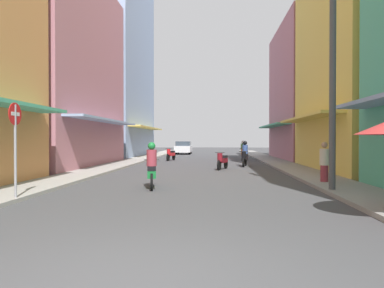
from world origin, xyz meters
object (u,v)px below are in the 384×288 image
at_px(motorbike_red, 171,154).
at_px(pedestrian_far, 324,163).
at_px(utility_pole, 333,66).
at_px(street_sign_no_entry, 15,138).
at_px(motorbike_maroon, 222,160).
at_px(motorbike_orange, 243,151).
at_px(motorbike_black, 245,155).
at_px(motorbike_green, 152,168).
at_px(parked_car, 184,148).

height_order(motorbike_red, pedestrian_far, pedestrian_far).
relative_size(utility_pole, street_sign_no_entry, 2.91).
distance_m(motorbike_red, pedestrian_far, 16.42).
bearing_deg(motorbike_maroon, pedestrian_far, -60.86).
bearing_deg(utility_pole, pedestrian_far, 79.56).
bearing_deg(motorbike_orange, motorbike_maroon, -100.95).
bearing_deg(street_sign_no_entry, motorbike_black, 61.33).
bearing_deg(motorbike_green, motorbike_maroon, 71.75).
height_order(motorbike_red, utility_pole, utility_pole).
relative_size(motorbike_maroon, motorbike_green, 0.97).
xyz_separation_m(parked_car, utility_pole, (7.20, -29.32, 3.20)).
xyz_separation_m(utility_pole, street_sign_no_entry, (-8.95, -2.14, -2.22)).
bearing_deg(pedestrian_far, utility_pole, -100.44).
bearing_deg(utility_pole, motorbike_black, 99.30).
height_order(motorbike_green, utility_pole, utility_pole).
bearing_deg(motorbike_orange, motorbike_green, -104.27).
relative_size(motorbike_red, motorbike_black, 0.99).
bearing_deg(motorbike_orange, motorbike_red, -164.83).
bearing_deg(motorbike_orange, utility_pole, -85.78).
bearing_deg(street_sign_no_entry, motorbike_orange, 69.55).
relative_size(pedestrian_far, utility_pole, 0.20).
height_order(motorbike_red, street_sign_no_entry, street_sign_no_entry).
bearing_deg(street_sign_no_entry, parked_car, 86.80).
height_order(motorbike_maroon, parked_car, parked_car).
relative_size(motorbike_maroon, motorbike_black, 0.97).
bearing_deg(pedestrian_far, motorbike_red, 117.15).
relative_size(motorbike_green, street_sign_no_entry, 0.68).
bearing_deg(utility_pole, motorbike_red, 113.05).
relative_size(motorbike_orange, utility_pole, 0.23).
bearing_deg(parked_car, motorbike_orange, -62.12).
xyz_separation_m(motorbike_red, pedestrian_far, (7.49, -14.61, 0.28)).
xyz_separation_m(motorbike_orange, motorbike_red, (-5.76, -1.56, -0.20)).
height_order(motorbike_maroon, utility_pole, utility_pole).
bearing_deg(motorbike_maroon, motorbike_green, -108.25).
bearing_deg(motorbike_black, motorbike_red, 132.76).
bearing_deg(motorbike_orange, street_sign_no_entry, -110.45).
bearing_deg(motorbike_red, motorbike_maroon, -64.49).
relative_size(motorbike_black, utility_pole, 0.23).
bearing_deg(motorbike_green, motorbike_red, 94.70).
height_order(motorbike_maroon, motorbike_red, same).
bearing_deg(pedestrian_far, street_sign_no_entry, -155.65).
relative_size(motorbike_orange, street_sign_no_entry, 0.68).
distance_m(pedestrian_far, street_sign_no_entry, 10.29).
distance_m(motorbike_orange, utility_pole, 18.59).
distance_m(motorbike_maroon, pedestrian_far, 7.42).
xyz_separation_m(motorbike_green, parked_car, (-1.40, 28.55, 0.04)).
bearing_deg(motorbike_green, motorbike_black, 68.56).
xyz_separation_m(parked_car, pedestrian_far, (7.58, -27.23, 0.05)).
xyz_separation_m(motorbike_maroon, utility_pole, (3.22, -8.56, 3.43)).
xyz_separation_m(motorbike_black, pedestrian_far, (2.18, -8.87, 0.08)).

